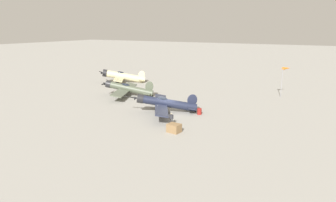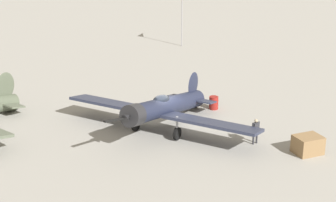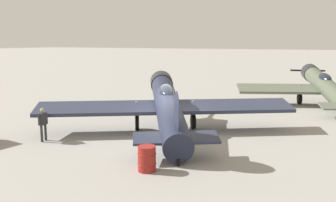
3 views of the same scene
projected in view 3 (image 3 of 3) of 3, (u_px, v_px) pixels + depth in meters
name	position (u px, v px, depth m)	size (l,w,h in m)	color
ground_plane	(168.00, 137.00, 17.61)	(400.00, 400.00, 0.00)	gray
airplane_foreground	(167.00, 105.00, 17.86)	(10.06, 12.16, 2.92)	#1E2338
airplane_mid_apron	(326.00, 88.00, 25.46)	(9.45, 12.15, 3.06)	#4C5442
ground_crew_mechanic	(43.00, 121.00, 16.70)	(0.62, 0.27, 1.59)	#2D2D33
fuel_drum	(147.00, 159.00, 12.91)	(0.69, 0.69, 0.93)	maroon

